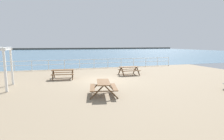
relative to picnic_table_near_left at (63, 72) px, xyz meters
name	(u,v)px	position (x,y,z in m)	size (l,w,h in m)	color
ground_plane	(102,81)	(3.01, -1.57, -0.68)	(30.00, 24.00, 0.20)	gray
sea_band	(67,52)	(3.01, 51.18, -0.58)	(142.00, 90.00, 0.01)	#476B84
distant_shoreline	(63,49)	(3.01, 94.18, -0.58)	(142.00, 6.00, 1.80)	#4C4C47
seaward_railing	(87,62)	(3.01, 6.18, 0.16)	(23.07, 0.07, 1.08)	white
picnic_table_near_left	(63,72)	(0.00, 0.00, 0.00)	(1.92, 1.68, 0.80)	brown
picnic_table_mid_centre	(129,69)	(6.11, 0.30, 0.00)	(1.81, 1.55, 0.80)	brown
picnic_table_far_left	(103,85)	(2.06, -5.75, 0.00)	(1.83, 2.06, 0.80)	brown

